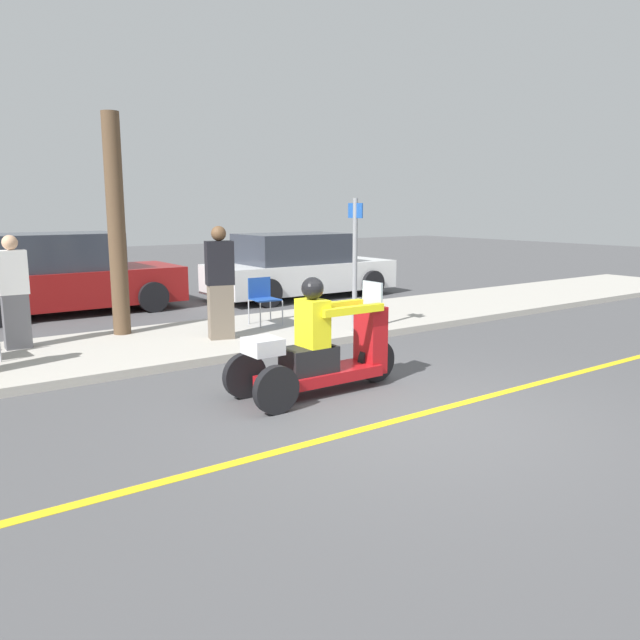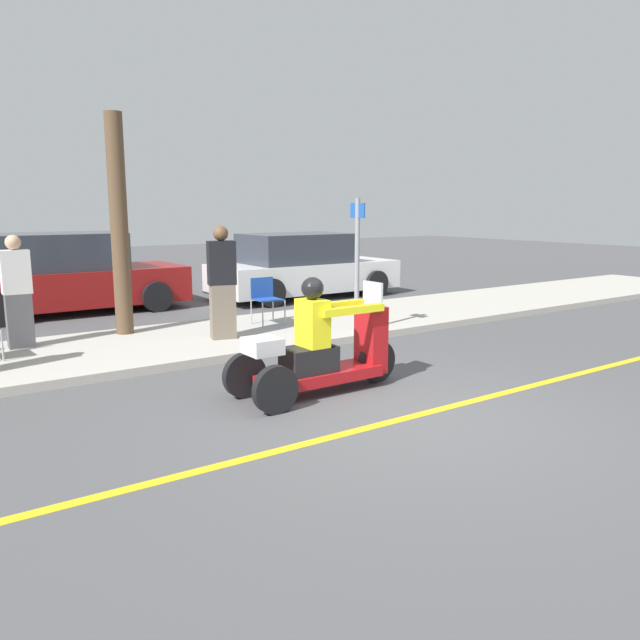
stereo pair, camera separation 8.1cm
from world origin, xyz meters
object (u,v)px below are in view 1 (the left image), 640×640
object	(u,v)px
motorcycle_trike	(321,352)
spectator_with_child	(220,285)
parked_car_lot_left	(298,267)
street_sign	(355,260)
folding_chair_set_back	(263,296)
parked_car_lot_center	(62,276)
tree_trunk	(116,226)
spectator_far_back	(14,294)

from	to	relation	value
motorcycle_trike	spectator_with_child	xyz separation A→B (m)	(0.19, 2.99, 0.48)
parked_car_lot_left	street_sign	xyz separation A→B (m)	(-1.93, -4.61, 0.59)
parked_car_lot_left	folding_chair_set_back	bearing A→B (deg)	-132.16
parked_car_lot_left	parked_car_lot_center	xyz separation A→B (m)	(-5.26, 0.88, 0.04)
motorcycle_trike	street_sign	bearing A→B (deg)	44.32
spectator_with_child	parked_car_lot_center	bearing A→B (deg)	105.20
folding_chair_set_back	parked_car_lot_center	bearing A→B (deg)	121.57
folding_chair_set_back	parked_car_lot_center	xyz separation A→B (m)	(-2.45, 3.99, 0.15)
spectator_with_child	motorcycle_trike	bearing A→B (deg)	-93.56
tree_trunk	street_sign	xyz separation A→B (m)	(3.22, -2.09, -0.56)
parked_car_lot_center	street_sign	distance (m)	6.45
spectator_with_child	parked_car_lot_left	distance (m)	5.52
parked_car_lot_center	motorcycle_trike	bearing A→B (deg)	-81.93
folding_chair_set_back	parked_car_lot_center	size ratio (longest dim) A/B	0.18
spectator_far_back	parked_car_lot_left	world-z (taller)	spectator_far_back
parked_car_lot_left	spectator_with_child	bearing A→B (deg)	-136.26
folding_chair_set_back	tree_trunk	xyz separation A→B (m)	(-2.34, 0.58, 1.26)
tree_trunk	folding_chair_set_back	bearing A→B (deg)	-13.94
spectator_far_back	tree_trunk	bearing A→B (deg)	6.24
motorcycle_trike	spectator_far_back	xyz separation A→B (m)	(-2.58, 4.10, 0.43)
parked_car_lot_center	street_sign	xyz separation A→B (m)	(3.34, -5.49, 0.55)
parked_car_lot_left	tree_trunk	size ratio (longest dim) A/B	1.30
motorcycle_trike	parked_car_lot_left	bearing A→B (deg)	58.48
motorcycle_trike	parked_car_lot_left	xyz separation A→B (m)	(4.17, 6.80, 0.24)
motorcycle_trike	folding_chair_set_back	bearing A→B (deg)	69.80
tree_trunk	motorcycle_trike	bearing A→B (deg)	-77.13
spectator_far_back	spectator_with_child	xyz separation A→B (m)	(2.76, -1.11, 0.05)
folding_chair_set_back	tree_trunk	size ratio (longest dim) A/B	0.23
spectator_with_child	folding_chair_set_back	bearing A→B (deg)	31.10
parked_car_lot_left	parked_car_lot_center	size ratio (longest dim) A/B	0.99
spectator_with_child	folding_chair_set_back	world-z (taller)	spectator_with_child
parked_car_lot_center	folding_chair_set_back	bearing A→B (deg)	-58.43
motorcycle_trike	spectator_with_child	bearing A→B (deg)	86.44
spectator_far_back	street_sign	xyz separation A→B (m)	(4.82, -1.91, 0.40)
spectator_with_child	tree_trunk	world-z (taller)	tree_trunk
spectator_far_back	street_sign	size ratio (longest dim) A/B	0.76
spectator_far_back	folding_chair_set_back	world-z (taller)	spectator_far_back
spectator_far_back	folding_chair_set_back	bearing A→B (deg)	-5.88
spectator_far_back	spectator_with_child	size ratio (longest dim) A/B	0.94
tree_trunk	parked_car_lot_center	bearing A→B (deg)	91.90
spectator_far_back	street_sign	distance (m)	5.20
motorcycle_trike	street_sign	distance (m)	3.24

